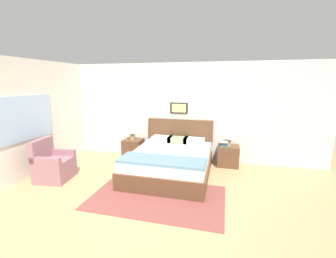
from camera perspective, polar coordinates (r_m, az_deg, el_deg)
name	(u,v)px	position (r m, az deg, el deg)	size (l,w,h in m)	color
ground_plane	(131,211)	(4.01, -9.35, -19.95)	(16.00, 16.00, 0.00)	tan
wall_back	(172,112)	(6.17, 0.91, 4.43)	(7.92, 0.09, 2.60)	silver
wall_left	(46,116)	(6.21, -28.58, 3.02)	(0.08, 5.22, 2.60)	silver
area_rug_main	(157,197)	(4.36, -2.74, -16.93)	(2.44, 1.50, 0.01)	brown
bed	(171,161)	(5.26, 0.66, -8.18)	(1.78, 2.19, 1.11)	brown
armchair	(53,165)	(5.56, -27.15, -8.25)	(0.74, 0.77, 0.91)	#8E606B
nightstand_near_window	(133,148)	(6.43, -8.83, -4.88)	(0.53, 0.48, 0.52)	brown
nightstand_by_door	(228,156)	(5.94, 15.00, -6.58)	(0.53, 0.48, 0.52)	brown
table_lamp_near_window	(132,130)	(6.30, -9.12, -0.30)	(0.28, 0.28, 0.40)	gray
table_lamp_by_door	(229,136)	(5.79, 15.15, -1.65)	(0.28, 0.28, 0.40)	gray
book_thick_bottom	(224,145)	(5.81, 13.99, -4.04)	(0.25, 0.24, 0.04)	#4C7551
book_hardcover_middle	(224,144)	(5.80, 14.00, -3.67)	(0.18, 0.23, 0.04)	#335693
book_novel_upper	(224,143)	(5.80, 14.02, -3.35)	(0.16, 0.24, 0.03)	#232328
book_slim_near_top	(224,141)	(5.79, 14.04, -3.03)	(0.19, 0.23, 0.04)	silver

